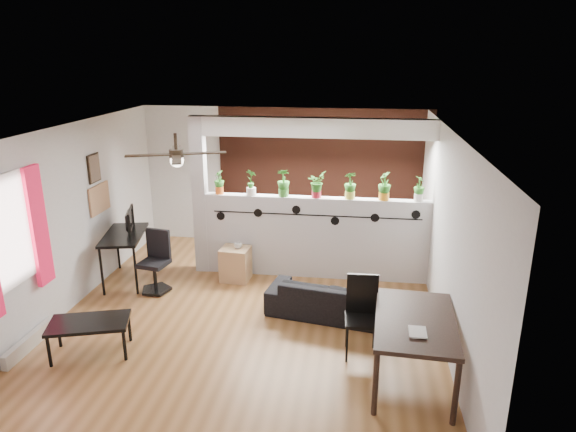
{
  "coord_description": "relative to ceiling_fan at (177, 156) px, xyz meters",
  "views": [
    {
      "loc": [
        1.44,
        -6.33,
        3.53
      ],
      "look_at": [
        0.47,
        0.6,
        1.31
      ],
      "focal_mm": 32.0,
      "sensor_mm": 36.0,
      "label": 1
    }
  ],
  "objects": [
    {
      "name": "brick_panel",
      "position": [
        1.6,
        3.27,
        -1.01
      ],
      "size": [
        3.9,
        0.05,
        2.6
      ],
      "primitive_type": "cube",
      "color": "#9E442E",
      "rests_on": "ground"
    },
    {
      "name": "framed_art",
      "position": [
        -1.78,
        1.2,
        -0.46
      ],
      "size": [
        0.03,
        0.34,
        0.44
      ],
      "color": "#8C7259",
      "rests_on": "room_shell"
    },
    {
      "name": "monitor",
      "position": [
        -1.4,
        1.34,
        -1.41
      ],
      "size": [
        0.35,
        0.17,
        0.2
      ],
      "primitive_type": "imported",
      "rotation": [
        0.0,
        0.0,
        1.89
      ],
      "color": "black",
      "rests_on": "computer_desk"
    },
    {
      "name": "potted_plant_1",
      "position": [
        0.55,
        1.8,
        -0.74
      ],
      "size": [
        0.28,
        0.26,
        0.43
      ],
      "color": "white",
      "rests_on": "partition_wall"
    },
    {
      "name": "potted_plant_4",
      "position": [
        2.13,
        1.8,
        -0.74
      ],
      "size": [
        0.27,
        0.24,
        0.43
      ],
      "color": "#DBDE4E",
      "rests_on": "partition_wall"
    },
    {
      "name": "potted_plant_3",
      "position": [
        1.6,
        1.8,
        -0.74
      ],
      "size": [
        0.23,
        0.26,
        0.42
      ],
      "color": "#B81D30",
      "rests_on": "partition_wall"
    },
    {
      "name": "vine_decal",
      "position": [
        1.6,
        1.7,
        -1.23
      ],
      "size": [
        3.31,
        0.01,
        0.3
      ],
      "color": "black",
      "rests_on": "partition_wall"
    },
    {
      "name": "cup",
      "position": [
        0.38,
        1.46,
        -1.72
      ],
      "size": [
        0.15,
        0.15,
        0.1
      ],
      "primitive_type": "imported",
      "rotation": [
        0.0,
        0.0,
        0.23
      ],
      "color": "gray",
      "rests_on": "cube_shelf"
    },
    {
      "name": "coffee_table",
      "position": [
        -0.92,
        -0.89,
        -1.92
      ],
      "size": [
        1.05,
        0.77,
        0.44
      ],
      "color": "black",
      "rests_on": "ground"
    },
    {
      "name": "computer_desk",
      "position": [
        -1.4,
        1.19,
        -1.59
      ],
      "size": [
        0.81,
        1.21,
        0.8
      ],
      "color": "black",
      "rests_on": "ground"
    },
    {
      "name": "ceiling_header",
      "position": [
        1.6,
        1.8,
        0.14
      ],
      "size": [
        3.6,
        0.18,
        0.3
      ],
      "primitive_type": "cube",
      "color": "white",
      "rests_on": "room_shell"
    },
    {
      "name": "office_chair",
      "position": [
        -0.78,
        0.91,
        -1.9
      ],
      "size": [
        0.49,
        0.49,
        0.95
      ],
      "color": "black",
      "rests_on": "ground"
    },
    {
      "name": "cube_shelf",
      "position": [
        0.33,
        1.46,
        -2.04
      ],
      "size": [
        0.48,
        0.43,
        0.55
      ],
      "primitive_type": "cube",
      "rotation": [
        0.0,
        0.0,
        -0.07
      ],
      "color": "#A98159",
      "rests_on": "ground"
    },
    {
      "name": "potted_plant_2",
      "position": [
        1.07,
        1.8,
        -0.73
      ],
      "size": [
        0.25,
        0.22,
        0.44
      ],
      "color": "#3F8F34",
      "rests_on": "partition_wall"
    },
    {
      "name": "book",
      "position": [
        2.83,
        -1.21,
        -1.53
      ],
      "size": [
        0.19,
        0.25,
        0.02
      ],
      "primitive_type": "imported",
      "rotation": [
        0.0,
        0.0,
        -0.03
      ],
      "color": "gray",
      "rests_on": "dining_table"
    },
    {
      "name": "baseboard_heater",
      "position": [
        -1.74,
        -0.9,
        -2.22
      ],
      "size": [
        0.08,
        1.0,
        0.18
      ],
      "primitive_type": "cube",
      "color": "beige",
      "rests_on": "ground"
    },
    {
      "name": "dining_table",
      "position": [
        2.93,
        -0.91,
        -1.62
      ],
      "size": [
        0.93,
        1.46,
        0.77
      ],
      "color": "black",
      "rests_on": "ground"
    },
    {
      "name": "pier_column",
      "position": [
        -0.31,
        1.8,
        -1.01
      ],
      "size": [
        0.22,
        0.2,
        2.6
      ],
      "primitive_type": "cube",
      "color": "#BCBCC1",
      "rests_on": "ground"
    },
    {
      "name": "corkboard",
      "position": [
        -1.78,
        1.25,
        -0.96
      ],
      "size": [
        0.03,
        0.6,
        0.45
      ],
      "primitive_type": "cube",
      "color": "#A2714E",
      "rests_on": "room_shell"
    },
    {
      "name": "room_shell",
      "position": [
        0.8,
        0.3,
        -1.01
      ],
      "size": [
        6.3,
        7.1,
        2.9
      ],
      "color": "brown",
      "rests_on": "ground"
    },
    {
      "name": "sofa",
      "position": [
        1.94,
        0.49,
        -2.07
      ],
      "size": [
        1.78,
        0.95,
        0.5
      ],
      "primitive_type": "imported",
      "rotation": [
        0.0,
        0.0,
        2.97
      ],
      "color": "black",
      "rests_on": "ground"
    },
    {
      "name": "window_assembly",
      "position": [
        -1.76,
        -0.9,
        -0.81
      ],
      "size": [
        0.09,
        1.3,
        1.55
      ],
      "color": "white",
      "rests_on": "room_shell"
    },
    {
      "name": "potted_plant_6",
      "position": [
        3.18,
        1.8,
        -0.75
      ],
      "size": [
        0.18,
        0.22,
        0.4
      ],
      "color": "silver",
      "rests_on": "partition_wall"
    },
    {
      "name": "ceiling_fan",
      "position": [
        0.0,
        0.0,
        0.0
      ],
      "size": [
        1.19,
        1.19,
        0.43
      ],
      "color": "black",
      "rests_on": "room_shell"
    },
    {
      "name": "folding_chair",
      "position": [
        2.35,
        -0.38,
        -1.73
      ],
      "size": [
        0.42,
        0.42,
        1.0
      ],
      "color": "black",
      "rests_on": "ground"
    },
    {
      "name": "partition_wall",
      "position": [
        1.6,
        1.8,
        -1.64
      ],
      "size": [
        3.6,
        0.18,
        1.35
      ],
      "primitive_type": "cube",
      "color": "#BCBCC1",
      "rests_on": "ground"
    },
    {
      "name": "potted_plant_0",
      "position": [
        0.02,
        1.8,
        -0.76
      ],
      "size": [
        0.22,
        0.24,
        0.38
      ],
      "color": "orange",
      "rests_on": "partition_wall"
    },
    {
      "name": "potted_plant_5",
      "position": [
        2.65,
        1.8,
        -0.73
      ],
      "size": [
        0.2,
        0.25,
        0.45
      ],
      "color": "orange",
      "rests_on": "partition_wall"
    }
  ]
}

